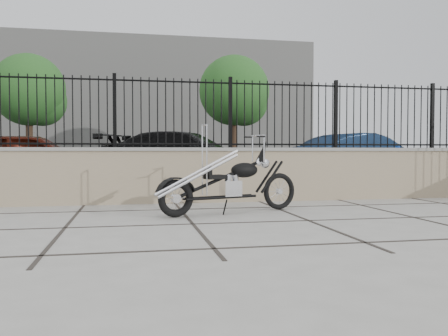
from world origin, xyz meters
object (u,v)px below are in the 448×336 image
chopper_motorcycle (228,169)px  car_black (187,157)px  car_blue (362,158)px  car_red (32,159)px

chopper_motorcycle → car_black: car_black is taller
car_blue → car_red: bearing=74.8°
car_red → car_blue: 9.15m
car_red → car_blue: (9.14, -0.42, -0.00)m
car_black → car_blue: 5.08m
chopper_motorcycle → car_blue: (5.23, 6.09, 0.05)m
car_red → car_black: (4.12, 0.34, 0.03)m
chopper_motorcycle → car_black: bearing=69.9°
car_black → car_blue: bearing=-71.7°
car_red → car_blue: size_ratio=0.97×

